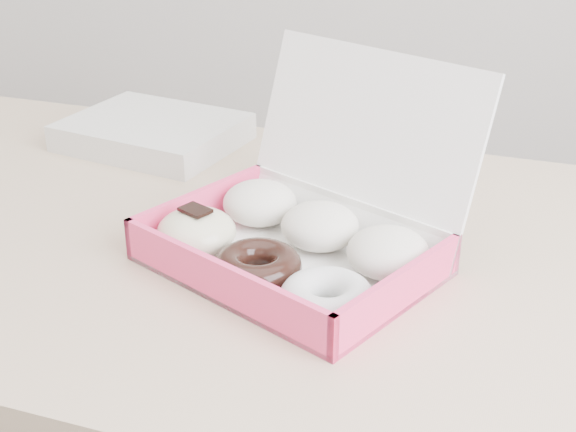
% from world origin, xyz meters
% --- Properties ---
extents(table, '(1.20, 0.80, 0.75)m').
position_xyz_m(table, '(0.00, 0.00, 0.67)').
color(table, tan).
rests_on(table, ground).
extents(donut_box, '(0.42, 0.41, 0.24)m').
position_xyz_m(donut_box, '(0.24, -0.04, 0.79)').
color(donut_box, white).
rests_on(donut_box, table).
extents(newspapers, '(0.31, 0.26, 0.04)m').
position_xyz_m(newspapers, '(-0.12, 0.26, 0.77)').
color(newspapers, white).
rests_on(newspapers, table).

